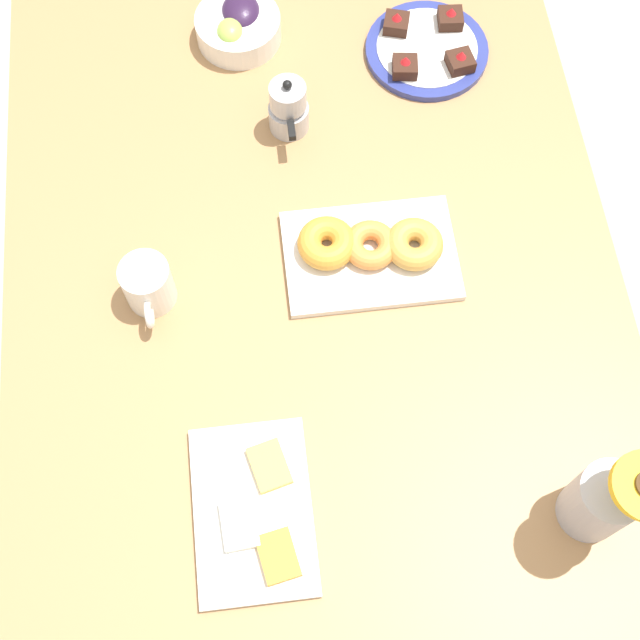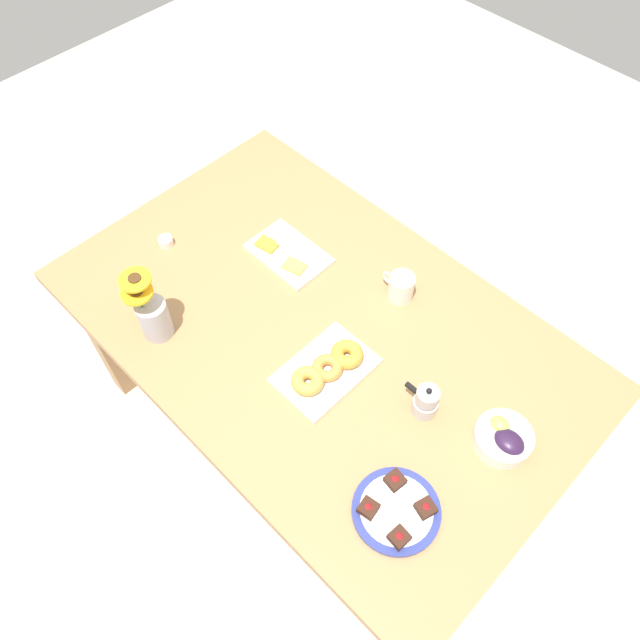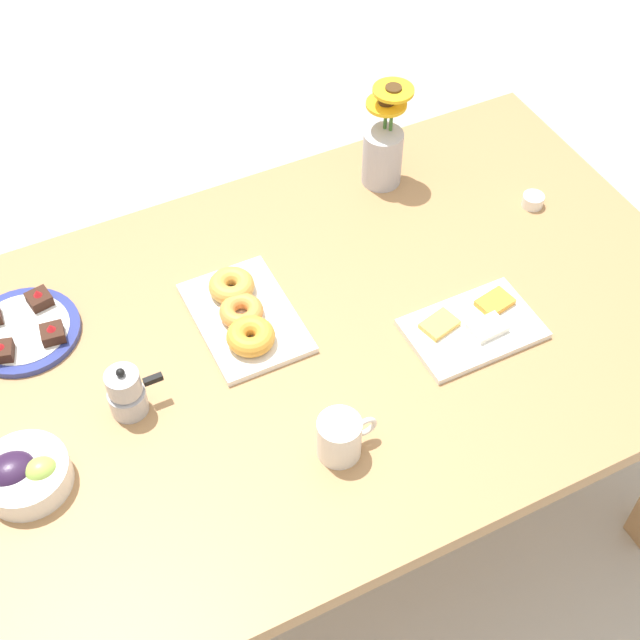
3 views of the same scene
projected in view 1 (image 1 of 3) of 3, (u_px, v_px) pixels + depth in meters
The scene contains 9 objects.
ground_plane at pixel (320, 455), 2.08m from camera, with size 6.00×6.00×0.00m, color #B7B2A8.
dining_table at pixel (320, 350), 1.48m from camera, with size 1.60×1.00×0.74m.
coffee_mug at pixel (148, 285), 1.39m from camera, with size 0.11×0.08×0.09m.
grape_bowl at pixel (238, 25), 1.62m from camera, with size 0.16×0.16×0.07m.
cheese_platter at pixel (255, 512), 1.28m from camera, with size 0.26×0.17×0.03m.
croissant_platter at pixel (370, 249), 1.44m from camera, with size 0.19×0.28×0.05m.
dessert_plate at pixel (427, 49), 1.62m from camera, with size 0.22×0.22×0.05m.
flower_vase at pixel (605, 500), 1.21m from camera, with size 0.11×0.11×0.25m.
moka_pot at pixel (288, 108), 1.52m from camera, with size 0.11×0.07×0.12m.
Camera 1 is at (0.55, -0.07, 2.03)m, focal length 50.00 mm.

